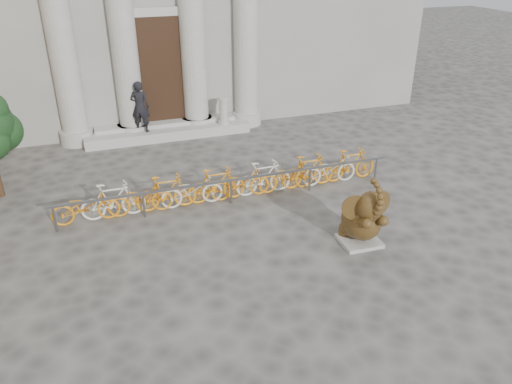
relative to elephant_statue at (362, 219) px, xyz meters
name	(u,v)px	position (x,y,z in m)	size (l,w,h in m)	color
ground	(250,281)	(-2.99, -0.54, -0.67)	(80.00, 80.00, 0.00)	#474442
entrance_steps	(168,132)	(-2.99, 8.86, -0.49)	(6.00, 1.20, 0.36)	#A8A59E
elephant_statue	(362,219)	(0.00, 0.00, 0.00)	(1.24, 1.38, 1.85)	#A8A59E
bike_rack	(228,183)	(-2.33, 3.25, -0.17)	(9.53, 0.53, 1.00)	slate
pedestrian	(140,107)	(-3.93, 8.70, 0.60)	(0.67, 0.44, 1.84)	black
balustrade_post	(223,111)	(-0.92, 8.56, 0.16)	(0.42, 0.42, 1.03)	#A8A59E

